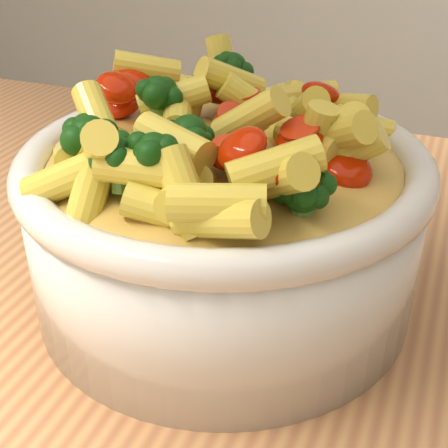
% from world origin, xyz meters
% --- Properties ---
extents(table, '(1.20, 0.80, 0.90)m').
position_xyz_m(table, '(0.00, 0.00, 0.80)').
color(table, tan).
rests_on(table, ground).
extents(serving_bowl, '(0.28, 0.28, 0.12)m').
position_xyz_m(serving_bowl, '(-0.06, 0.03, 0.96)').
color(serving_bowl, silver).
rests_on(serving_bowl, table).
extents(pasta_salad, '(0.22, 0.22, 0.05)m').
position_xyz_m(pasta_salad, '(-0.06, 0.03, 1.03)').
color(pasta_salad, gold).
rests_on(pasta_salad, serving_bowl).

